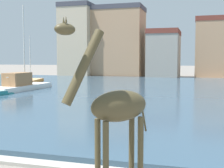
{
  "coord_description": "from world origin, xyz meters",
  "views": [
    {
      "loc": [
        5.38,
        0.46,
        3.26
      ],
      "look_at": [
        1.81,
        12.8,
        2.2
      ],
      "focal_mm": 48.89,
      "sensor_mm": 36.0,
      "label": 1
    }
  ],
  "objects": [
    {
      "name": "townhouse_wide_warehouse",
      "position": [
        -8.91,
        53.88,
        6.29
      ],
      "size": [
        9.12,
        6.48,
        12.54
      ],
      "color": "tan",
      "rests_on": "ground"
    },
    {
      "name": "sailboat_white",
      "position": [
        -10.88,
        26.19,
        0.63
      ],
      "size": [
        2.41,
        8.89,
        8.35
      ],
      "color": "white",
      "rests_on": "ground"
    },
    {
      "name": "sailboat_orange",
      "position": [
        -15.41,
        34.92,
        0.35
      ],
      "size": [
        3.61,
        6.97,
        6.19
      ],
      "color": "orange",
      "rests_on": "ground"
    },
    {
      "name": "harbor_water",
      "position": [
        0.0,
        29.62,
        0.15
      ],
      "size": [
        86.74,
        41.65,
        0.3
      ],
      "primitive_type": "cube",
      "color": "#334C60",
      "rests_on": "ground"
    },
    {
      "name": "townhouse_tall_gabled",
      "position": [
        8.34,
        54.99,
        5.13
      ],
      "size": [
        7.82,
        5.12,
        10.24
      ],
      "color": "tan",
      "rests_on": "ground"
    },
    {
      "name": "townhouse_narrow_midrow",
      "position": [
        -0.58,
        52.83,
        4.05
      ],
      "size": [
        5.14,
        8.09,
        8.07
      ],
      "color": "gray",
      "rests_on": "ground"
    },
    {
      "name": "townhouse_end_terrace",
      "position": [
        -15.94,
        52.53,
        6.53
      ],
      "size": [
        5.76,
        6.97,
        13.04
      ],
      "color": "#C6B293",
      "rests_on": "ground"
    },
    {
      "name": "giraffe_statue",
      "position": [
        3.54,
        7.07,
        2.1
      ],
      "size": [
        1.82,
        1.98,
        4.12
      ],
      "color": "#4C4228",
      "rests_on": "ground"
    },
    {
      "name": "quay_edge_coping",
      "position": [
        0.0,
        8.55,
        0.06
      ],
      "size": [
        86.74,
        0.5,
        0.12
      ],
      "primitive_type": "cube",
      "color": "#ADA89E",
      "rests_on": "ground"
    }
  ]
}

